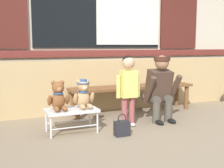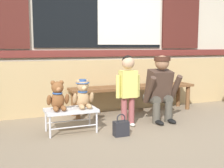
# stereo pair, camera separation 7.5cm
# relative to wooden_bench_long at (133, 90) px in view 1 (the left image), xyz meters

# --- Properties ---
(ground_plane) EXTENTS (60.00, 60.00, 0.00)m
(ground_plane) POSITION_rel_wooden_bench_long_xyz_m (-0.26, -1.06, -0.37)
(ground_plane) COLOR #84725B
(brick_low_wall) EXTENTS (6.88, 0.25, 0.85)m
(brick_low_wall) POSITION_rel_wooden_bench_long_xyz_m (-0.26, 0.37, 0.05)
(brick_low_wall) COLOR tan
(brick_low_wall) RESTS_ON ground
(shop_facade) EXTENTS (7.02, 0.26, 3.34)m
(shop_facade) POSITION_rel_wooden_bench_long_xyz_m (-0.26, 0.88, 1.31)
(shop_facade) COLOR beige
(shop_facade) RESTS_ON ground
(wooden_bench_long) EXTENTS (2.10, 0.40, 0.44)m
(wooden_bench_long) POSITION_rel_wooden_bench_long_xyz_m (0.00, 0.00, 0.00)
(wooden_bench_long) COLOR brown
(wooden_bench_long) RESTS_ON ground
(small_display_bench) EXTENTS (0.64, 0.36, 0.30)m
(small_display_bench) POSITION_rel_wooden_bench_long_xyz_m (-1.21, -0.69, -0.11)
(small_display_bench) COLOR silver
(small_display_bench) RESTS_ON ground
(teddy_bear_plain) EXTENTS (0.28, 0.26, 0.36)m
(teddy_bear_plain) POSITION_rel_wooden_bench_long_xyz_m (-1.37, -0.69, 0.09)
(teddy_bear_plain) COLOR brown
(teddy_bear_plain) RESTS_ON small_display_bench
(teddy_bear_with_hat) EXTENTS (0.28, 0.27, 0.36)m
(teddy_bear_with_hat) POSITION_rel_wooden_bench_long_xyz_m (-1.05, -0.69, 0.10)
(teddy_bear_with_hat) COLOR tan
(teddy_bear_with_hat) RESTS_ON small_display_bench
(child_standing) EXTENTS (0.35, 0.18, 0.96)m
(child_standing) POSITION_rel_wooden_bench_long_xyz_m (-0.44, -0.72, 0.22)
(child_standing) COLOR #994C4C
(child_standing) RESTS_ON ground
(adult_crouching) EXTENTS (0.50, 0.49, 0.95)m
(adult_crouching) POSITION_rel_wooden_bench_long_xyz_m (0.11, -0.64, 0.11)
(adult_crouching) COLOR #4C473D
(adult_crouching) RESTS_ON ground
(handbag_on_ground) EXTENTS (0.18, 0.11, 0.27)m
(handbag_on_ground) POSITION_rel_wooden_bench_long_xyz_m (-0.69, -1.07, -0.28)
(handbag_on_ground) COLOR #232328
(handbag_on_ground) RESTS_ON ground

